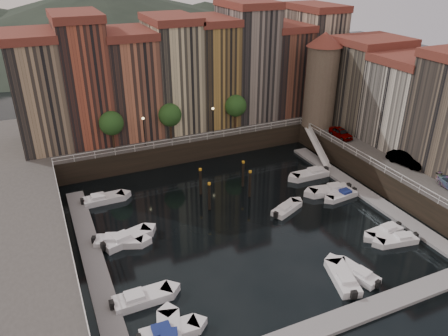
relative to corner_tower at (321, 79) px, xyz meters
name	(u,v)px	position (x,y,z in m)	size (l,w,h in m)	color
ground	(240,218)	(-20.00, -14.50, -10.19)	(200.00, 200.00, 0.00)	black
quay_far	(169,129)	(-20.00, 11.50, -8.69)	(80.00, 20.00, 3.00)	black
quay_right	(441,168)	(8.00, -16.50, -8.69)	(20.00, 36.00, 3.00)	black
dock_left	(93,259)	(-36.20, -15.50, -10.02)	(2.00, 28.00, 0.35)	gray
dock_right	(362,192)	(-3.80, -15.50, -10.02)	(2.00, 28.00, 0.35)	gray
dock_near	(334,322)	(-20.00, -31.50, -10.02)	(30.00, 2.00, 0.35)	gray
mountains	(91,20)	(-18.28, 95.50, -2.28)	(145.00, 100.00, 18.00)	#2D382D
far_terrace	(192,71)	(-16.69, 9.00, 0.76)	(48.70, 10.30, 17.50)	#9C8163
right_terrace	(410,97)	(6.50, -10.70, -0.64)	(9.30, 24.30, 14.00)	#685F4E
corner_tower	(321,79)	(0.00, 0.00, 0.00)	(5.20, 5.20, 13.80)	#6B5B4C
promenade_trees	(175,114)	(-21.33, 3.70, -3.61)	(21.20, 3.20, 5.20)	black
street_lamps	(179,121)	(-21.00, 2.70, -4.30)	(10.36, 0.36, 4.18)	black
railings	(222,170)	(-20.00, -9.62, -6.41)	(36.08, 34.04, 0.52)	white
gangway	(317,145)	(-2.90, -4.50, -8.28)	(2.78, 8.32, 3.73)	white
mooring_pilings	(226,184)	(-19.41, -9.37, -8.54)	(6.37, 4.13, 3.78)	black
boat_left_0	(168,332)	(-32.38, -27.27, -9.83)	(4.79, 1.87, 1.09)	silver
boat_left_1	(141,298)	(-33.37, -22.85, -9.79)	(5.21, 1.97, 1.19)	silver
boat_left_2	(126,239)	(-32.62, -13.81, -9.78)	(5.42, 3.21, 1.21)	silver
boat_left_3	(118,241)	(-33.45, -13.87, -9.80)	(5.17, 3.47, 1.17)	silver
boat_left_4	(103,199)	(-33.32, -4.67, -9.81)	(5.02, 1.89, 1.15)	silver
boat_right_0	(398,240)	(-7.36, -25.19, -9.86)	(4.47, 2.27, 1.00)	silver
boat_right_1	(385,231)	(-7.52, -23.48, -9.86)	(4.42, 1.93, 1.00)	silver
boat_right_2	(342,195)	(-6.73, -15.39, -9.87)	(4.28, 1.92, 0.97)	silver
boat_right_3	(330,190)	(-7.40, -13.95, -9.79)	(5.37, 2.72, 1.20)	silver
boat_right_4	(311,174)	(-7.09, -9.27, -9.79)	(5.17, 1.91, 1.19)	silver
boat_near_0	(169,336)	(-32.42, -27.71, -9.81)	(2.99, 5.15, 1.15)	silver
boat_near_2	(343,279)	(-16.21, -27.75, -9.81)	(3.02, 5.10, 1.14)	silver
boat_near_3	(358,273)	(-14.49, -27.68, -9.85)	(2.56, 4.52, 1.01)	silver
car_a	(341,133)	(0.07, -5.63, -6.51)	(1.62, 4.01, 1.37)	gray
car_b	(406,160)	(1.74, -16.18, -6.44)	(1.60, 4.60, 1.52)	gray
boat_extra_171	(286,209)	(-14.58, -15.36, -9.86)	(4.39, 3.15, 1.00)	silver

